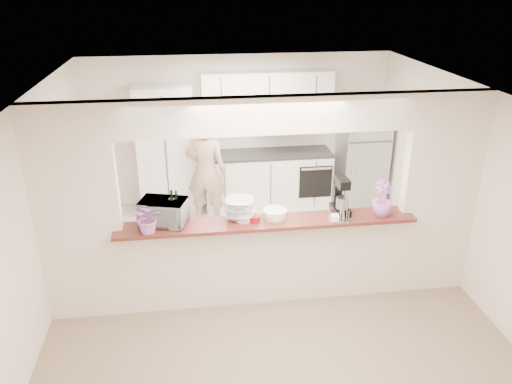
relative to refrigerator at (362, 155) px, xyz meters
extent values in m
plane|color=gray|center=(-2.05, -2.65, -0.85)|extent=(6.00, 6.00, 0.00)
cube|color=beige|center=(-2.05, -1.10, -0.84)|extent=(5.00, 2.90, 0.01)
cube|color=white|center=(-4.10, -2.65, 0.40)|extent=(0.90, 0.15, 2.50)
cube|color=white|center=(0.00, -2.65, 0.40)|extent=(0.90, 0.15, 2.50)
cube|color=white|center=(-2.05, -2.65, 1.45)|extent=(3.20, 0.15, 0.40)
cube|color=white|center=(-2.05, -2.65, -0.32)|extent=(3.20, 0.15, 1.05)
cube|color=brown|center=(-2.05, -2.70, 0.22)|extent=(3.40, 0.38, 0.04)
cube|color=white|center=(-3.25, 0.05, 0.20)|extent=(0.90, 0.60, 2.10)
cube|color=white|center=(-1.60, 0.05, -0.40)|extent=(2.10, 0.60, 0.90)
cube|color=#2D2D30|center=(-1.60, 0.05, 0.07)|extent=(2.10, 0.62, 0.04)
cube|color=white|center=(-1.60, 0.18, 1.02)|extent=(2.10, 0.35, 0.75)
cube|color=black|center=(-1.35, 0.07, 0.59)|extent=(0.75, 0.45, 0.12)
cube|color=black|center=(-0.85, -0.25, -0.35)|extent=(0.55, 0.02, 0.55)
cube|color=#A2A2A7|center=(0.00, 0.00, 0.00)|extent=(0.75, 0.70, 1.70)
imported|color=#D16FB7|center=(-3.35, -2.80, 0.41)|extent=(0.37, 0.34, 0.35)
cylinder|color=black|center=(-3.10, -2.58, 0.38)|extent=(0.08, 0.08, 0.29)
cylinder|color=black|center=(-3.10, -2.58, 0.58)|extent=(0.03, 0.03, 0.10)
cylinder|color=black|center=(-3.05, -2.58, 0.38)|extent=(0.08, 0.08, 0.28)
cylinder|color=black|center=(-3.05, -2.58, 0.57)|extent=(0.03, 0.03, 0.10)
imported|color=#A0A1A5|center=(-3.20, -2.60, 0.38)|extent=(0.58, 0.47, 0.28)
imported|color=silver|center=(-2.35, -2.60, 0.36)|extent=(0.39, 0.39, 0.24)
cylinder|color=white|center=(-2.30, -2.62, 0.29)|extent=(0.24, 0.24, 0.11)
cylinder|color=white|center=(-2.30, -2.62, 0.35)|extent=(0.25, 0.25, 0.01)
cylinder|color=white|center=(-1.95, -2.62, 0.28)|extent=(0.27, 0.27, 0.09)
cylinder|color=white|center=(-1.95, -2.62, 0.33)|extent=(0.28, 0.28, 0.01)
cylinder|color=maroon|center=(-2.20, -2.68, 0.27)|extent=(0.15, 0.15, 0.07)
cylinder|color=beige|center=(-2.00, -2.68, 0.27)|extent=(0.14, 0.14, 0.06)
cube|color=silver|center=(-1.25, -2.80, 0.25)|extent=(0.24, 0.16, 0.01)
cube|color=white|center=(-1.25, -2.80, 0.28)|extent=(0.11, 0.11, 0.06)
cube|color=black|center=(-1.17, -2.60, 0.28)|extent=(0.19, 0.29, 0.07)
cube|color=black|center=(-1.18, -2.50, 0.47)|extent=(0.13, 0.11, 0.31)
cube|color=black|center=(-1.17, -2.61, 0.62)|extent=(0.13, 0.25, 0.10)
cylinder|color=#B7B7BC|center=(-1.17, -2.66, 0.40)|extent=(0.15, 0.15, 0.14)
imported|color=#D673CE|center=(-0.72, -2.73, 0.45)|extent=(0.30, 0.30, 0.41)
imported|color=tan|center=(-2.65, -0.52, 0.02)|extent=(0.73, 0.59, 1.74)
camera|label=1|loc=(-2.86, -7.66, 2.79)|focal=35.00mm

